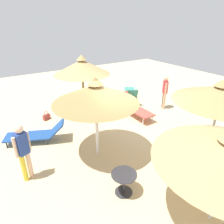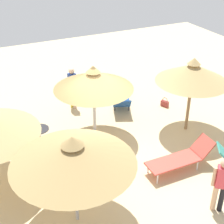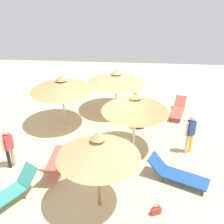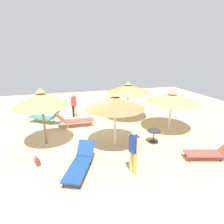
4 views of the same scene
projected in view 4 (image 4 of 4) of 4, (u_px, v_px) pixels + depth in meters
name	position (u px, v px, depth m)	size (l,w,h in m)	color
ground	(108.00, 137.00, 9.52)	(24.00, 24.00, 0.10)	beige
parasol_umbrella_near_left	(128.00, 88.00, 11.54)	(2.90, 2.90, 2.48)	#B2B2B7
parasol_umbrella_edge	(41.00, 99.00, 8.08)	(2.45, 2.45, 2.70)	olive
parasol_umbrella_center	(115.00, 102.00, 7.99)	(2.60, 2.60, 2.59)	white
parasol_umbrella_front	(172.00, 98.00, 9.87)	(2.91, 2.91, 2.27)	white
lounge_chair_near_right	(75.00, 120.00, 10.64)	(2.11, 0.65, 0.85)	#CC4C3F
lounge_chair_far_right	(80.00, 162.00, 6.67)	(1.47, 2.20, 0.75)	#1E478C
lounge_chair_far_left	(210.00, 152.00, 7.37)	(1.98, 1.06, 0.70)	#CC4C3F
lounge_chair_back	(46.00, 116.00, 11.19)	(2.09, 1.63, 0.92)	teal
person_standing_near_left	(74.00, 104.00, 12.14)	(0.39, 0.34, 1.61)	tan
person_standing_edge	(134.00, 149.00, 6.31)	(0.31, 0.44, 1.70)	yellow
handbag	(37.00, 162.00, 7.04)	(0.25, 0.35, 0.40)	maroon
side_table_round	(154.00, 134.00, 8.74)	(0.65, 0.65, 0.61)	#2D2D33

